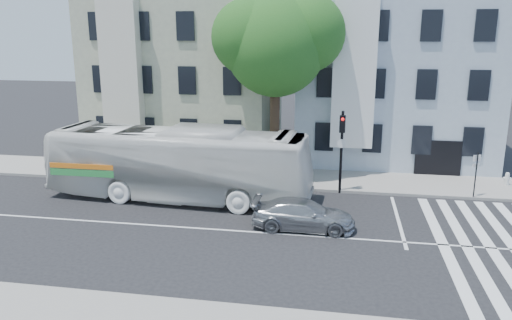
% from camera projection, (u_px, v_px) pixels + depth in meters
% --- Properties ---
extents(ground, '(120.00, 120.00, 0.00)m').
position_uv_depth(ground, '(247.00, 232.00, 21.29)').
color(ground, black).
rests_on(ground, ground).
extents(sidewalk_far, '(80.00, 4.00, 0.15)m').
position_uv_depth(sidewalk_far, '(273.00, 178.00, 28.90)').
color(sidewalk_far, gray).
rests_on(sidewalk_far, ground).
extents(building_left, '(12.00, 10.00, 11.00)m').
position_uv_depth(building_left, '(190.00, 72.00, 35.38)').
color(building_left, '#9C9E85').
rests_on(building_left, ground).
extents(building_right, '(12.00, 10.00, 11.00)m').
position_uv_depth(building_right, '(393.00, 75.00, 33.07)').
color(building_right, '#9BA9B9').
rests_on(building_right, ground).
extents(street_tree, '(7.30, 5.90, 11.10)m').
position_uv_depth(street_tree, '(277.00, 40.00, 27.65)').
color(street_tree, '#2D2116').
rests_on(street_tree, ground).
extents(bus, '(4.04, 13.57, 3.73)m').
position_uv_depth(bus, '(178.00, 163.00, 25.05)').
color(bus, white).
rests_on(bus, ground).
extents(sedan, '(1.81, 4.43, 1.28)m').
position_uv_depth(sedan, '(303.00, 215.00, 21.48)').
color(sedan, '#A3A5AA').
rests_on(sedan, ground).
extents(hedge, '(8.44, 2.92, 0.70)m').
position_uv_depth(hedge, '(184.00, 173.00, 28.25)').
color(hedge, '#325E1E').
rests_on(hedge, sidewalk_far).
extents(traffic_signal, '(0.46, 0.54, 4.37)m').
position_uv_depth(traffic_signal, '(342.00, 141.00, 25.62)').
color(traffic_signal, black).
rests_on(traffic_signal, ground).
extents(fire_hydrant, '(0.40, 0.23, 0.72)m').
position_uv_depth(fire_hydrant, '(507.00, 178.00, 27.19)').
color(fire_hydrant, silver).
rests_on(fire_hydrant, sidewalk_far).
extents(far_sign_pole, '(0.40, 0.24, 2.33)m').
position_uv_depth(far_sign_pole, '(476.00, 168.00, 25.00)').
color(far_sign_pole, black).
rests_on(far_sign_pole, sidewalk_far).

